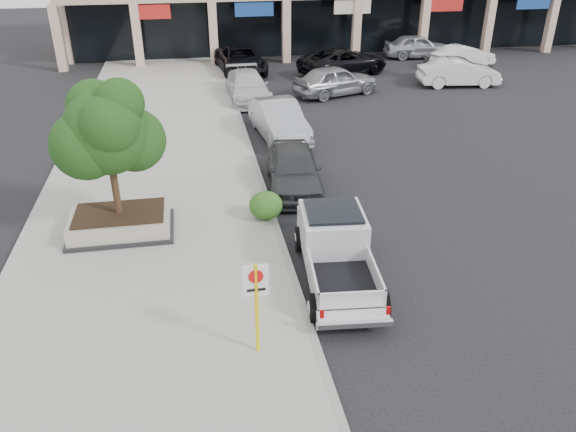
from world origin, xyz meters
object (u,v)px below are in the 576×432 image
object	(u,v)px
curb_car_b	(279,120)
lot_car_a	(336,80)
curb_car_c	(248,87)
lot_car_e	(418,46)
pickup_truck	(338,253)
lot_car_b	(459,73)
planter	(121,222)
no_parking_sign	(256,297)
curb_car_a	(294,169)
lot_car_c	(459,68)
curb_car_d	(240,60)
lot_car_d	(344,61)
planter_tree	(112,130)
lot_car_f	(463,56)

from	to	relation	value
curb_car_b	lot_car_a	size ratio (longest dim) A/B	1.02
curb_car_c	lot_car_e	size ratio (longest dim) A/B	1.07
pickup_truck	lot_car_b	xyz separation A→B (m)	(12.39, 18.80, -0.04)
planter	no_parking_sign	size ratio (longest dim) A/B	1.39
lot_car_e	curb_car_b	bearing A→B (deg)	145.32
curb_car_a	lot_car_c	bearing A→B (deg)	53.09
planter	pickup_truck	bearing A→B (deg)	-30.46
curb_car_d	lot_car_d	bearing A→B (deg)	-20.16
no_parking_sign	curb_car_c	distance (m)	20.79
pickup_truck	lot_car_b	world-z (taller)	pickup_truck
lot_car_a	lot_car_d	distance (m)	4.95
planter	curb_car_b	size ratio (longest dim) A/B	0.64
planter_tree	lot_car_c	world-z (taller)	planter_tree
no_parking_sign	lot_car_d	distance (m)	26.98
curb_car_a	lot_car_f	size ratio (longest dim) A/B	1.04
lot_car_c	lot_car_e	xyz separation A→B (m)	(-0.23, 6.26, 0.16)
planter_tree	pickup_truck	size ratio (longest dim) A/B	0.76
lot_car_a	lot_car_e	size ratio (longest dim) A/B	1.01
curb_car_c	curb_car_d	size ratio (longest dim) A/B	0.89
lot_car_f	curb_car_b	bearing A→B (deg)	113.21
curb_car_b	lot_car_b	size ratio (longest dim) A/B	1.05
lot_car_b	pickup_truck	bearing A→B (deg)	152.59
no_parking_sign	lot_car_f	world-z (taller)	no_parking_sign
no_parking_sign	lot_car_c	size ratio (longest dim) A/B	0.50
planter	lot_car_a	world-z (taller)	lot_car_a
pickup_truck	curb_car_d	bearing A→B (deg)	95.54
lot_car_f	lot_car_a	bearing A→B (deg)	101.38
planter	lot_car_a	bearing A→B (deg)	53.82
planter	lot_car_c	xyz separation A→B (m)	(19.23, 16.83, 0.19)
no_parking_sign	lot_car_a	size ratio (longest dim) A/B	0.47
no_parking_sign	lot_car_b	bearing A→B (deg)	55.21
curb_car_d	lot_car_a	size ratio (longest dim) A/B	1.19
lot_car_f	no_parking_sign	bearing A→B (deg)	130.90
lot_car_c	planter_tree	bearing A→B (deg)	142.29
planter	lot_car_f	world-z (taller)	lot_car_f
planter	lot_car_f	bearing A→B (deg)	43.37
lot_car_a	lot_car_f	xyz separation A→B (m)	(10.20, 5.12, -0.10)
curb_car_d	lot_car_a	world-z (taller)	lot_car_a
lot_car_c	curb_car_b	bearing A→B (deg)	135.11
curb_car_d	lot_car_b	xyz separation A→B (m)	(12.52, -5.63, -0.03)
lot_car_d	lot_car_b	bearing A→B (deg)	-144.55
curb_car_d	lot_car_f	world-z (taller)	curb_car_d
curb_car_b	lot_car_d	world-z (taller)	lot_car_d
planter	planter_tree	xyz separation A→B (m)	(0.13, 0.15, 2.94)
planter	curb_car_c	xyz separation A→B (m)	(5.64, 14.42, 0.28)
curb_car_b	planter_tree	bearing A→B (deg)	-134.21
planter	lot_car_b	world-z (taller)	lot_car_b
curb_car_c	lot_car_c	world-z (taller)	curb_car_c
lot_car_b	curb_car_a	bearing A→B (deg)	141.64
lot_car_e	planter	bearing A→B (deg)	146.15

